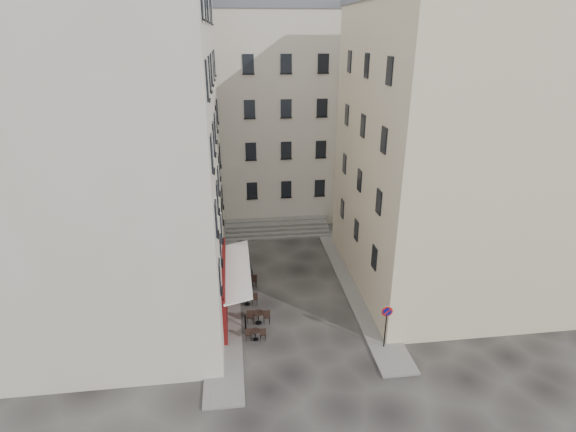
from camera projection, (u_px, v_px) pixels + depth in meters
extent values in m
plane|color=black|center=(298.00, 315.00, 27.86)|extent=(90.00, 90.00, 0.00)
cube|color=slate|center=(225.00, 286.00, 30.99)|extent=(2.00, 22.00, 0.12)
cube|color=slate|center=(355.00, 285.00, 31.11)|extent=(2.00, 18.00, 0.12)
cube|color=#BEB4A2|center=(110.00, 151.00, 25.62)|extent=(12.00, 16.00, 20.00)
cube|color=beige|center=(452.00, 155.00, 28.88)|extent=(12.00, 14.00, 18.00)
cube|color=#BEB4A2|center=(258.00, 117.00, 41.79)|extent=(18.00, 10.00, 18.00)
cube|color=slate|center=(256.00, 7.00, 38.27)|extent=(18.20, 10.20, 0.60)
cube|color=#480B0A|center=(224.00, 287.00, 27.61)|extent=(0.25, 7.00, 3.50)
cube|color=black|center=(225.00, 292.00, 27.74)|extent=(0.06, 3.85, 2.00)
cube|color=white|center=(237.00, 269.00, 27.25)|extent=(1.58, 7.30, 0.41)
cube|color=#575552|center=(278.00, 235.00, 38.75)|extent=(9.00, 1.80, 0.20)
cube|color=#575552|center=(277.00, 231.00, 39.09)|extent=(9.00, 1.80, 0.20)
cube|color=#575552|center=(277.00, 226.00, 39.43)|extent=(9.00, 1.80, 0.20)
cube|color=#575552|center=(276.00, 222.00, 39.76)|extent=(9.00, 1.80, 0.20)
cylinder|color=black|center=(245.00, 323.00, 26.40)|extent=(0.10, 0.10, 0.90)
sphere|color=black|center=(245.00, 316.00, 26.22)|extent=(0.12, 0.12, 0.12)
cylinder|color=black|center=(243.00, 291.00, 29.61)|extent=(0.10, 0.10, 0.90)
sphere|color=black|center=(243.00, 285.00, 29.43)|extent=(0.12, 0.12, 0.12)
cylinder|color=black|center=(242.00, 266.00, 32.82)|extent=(0.10, 0.10, 0.90)
sphere|color=black|center=(242.00, 260.00, 32.65)|extent=(0.12, 0.12, 0.12)
cylinder|color=black|center=(385.00, 328.00, 24.46)|extent=(0.07, 0.07, 2.69)
cylinder|color=red|center=(387.00, 311.00, 24.05)|extent=(0.62, 0.07, 0.62)
cylinder|color=navy|center=(387.00, 312.00, 24.03)|extent=(0.45, 0.07, 0.45)
cube|color=red|center=(387.00, 312.00, 24.00)|extent=(0.37, 0.05, 0.37)
cylinder|color=black|center=(256.00, 339.00, 25.60)|extent=(0.33, 0.33, 0.02)
cylinder|color=black|center=(256.00, 335.00, 25.49)|extent=(0.05, 0.05, 0.64)
cylinder|color=black|center=(255.00, 331.00, 25.38)|extent=(0.55, 0.55, 0.04)
cube|color=black|center=(263.00, 334.00, 25.52)|extent=(0.35, 0.35, 0.82)
cube|color=black|center=(248.00, 334.00, 25.51)|extent=(0.35, 0.35, 0.82)
cylinder|color=black|center=(259.00, 323.00, 27.04)|extent=(0.39, 0.39, 0.02)
cylinder|color=black|center=(258.00, 318.00, 26.91)|extent=(0.05, 0.05, 0.76)
cylinder|color=black|center=(258.00, 313.00, 26.78)|extent=(0.65, 0.65, 0.04)
cube|color=black|center=(267.00, 316.00, 26.94)|extent=(0.41, 0.41, 0.98)
cube|color=black|center=(250.00, 316.00, 26.93)|extent=(0.41, 0.41, 0.98)
cylinder|color=black|center=(247.00, 304.00, 28.90)|extent=(0.37, 0.37, 0.02)
cylinder|color=black|center=(247.00, 300.00, 28.77)|extent=(0.05, 0.05, 0.72)
cylinder|color=black|center=(247.00, 295.00, 28.65)|extent=(0.61, 0.61, 0.04)
cube|color=black|center=(254.00, 298.00, 28.80)|extent=(0.39, 0.39, 0.92)
cube|color=black|center=(240.00, 299.00, 28.79)|extent=(0.39, 0.39, 0.92)
cylinder|color=black|center=(247.00, 286.00, 30.90)|extent=(0.40, 0.40, 0.02)
cylinder|color=black|center=(247.00, 282.00, 30.76)|extent=(0.06, 0.06, 0.78)
cylinder|color=black|center=(246.00, 277.00, 30.62)|extent=(0.67, 0.67, 0.04)
cube|color=black|center=(254.00, 281.00, 30.79)|extent=(0.42, 0.42, 1.00)
cube|color=black|center=(239.00, 281.00, 30.78)|extent=(0.42, 0.42, 1.00)
cylinder|color=black|center=(248.00, 286.00, 31.04)|extent=(0.32, 0.32, 0.02)
cylinder|color=black|center=(247.00, 282.00, 30.93)|extent=(0.05, 0.05, 0.63)
cylinder|color=black|center=(247.00, 278.00, 30.82)|extent=(0.54, 0.54, 0.04)
cube|color=black|center=(253.00, 281.00, 30.95)|extent=(0.34, 0.34, 0.81)
cube|color=black|center=(241.00, 281.00, 30.94)|extent=(0.34, 0.34, 0.81)
imported|color=#222228|center=(249.00, 275.00, 30.80)|extent=(0.72, 0.58, 1.73)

